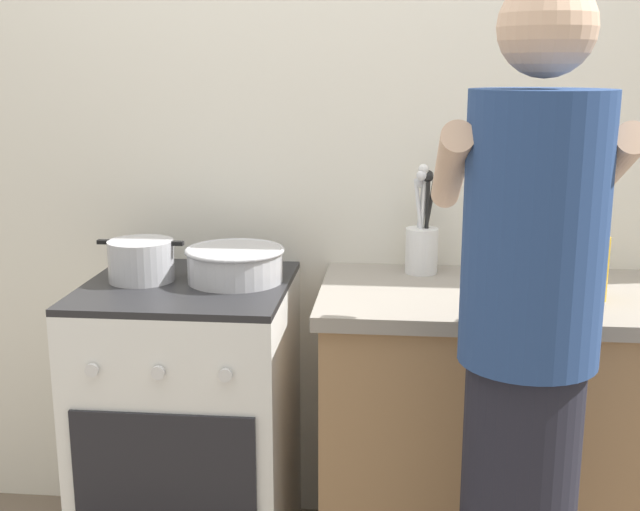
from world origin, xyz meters
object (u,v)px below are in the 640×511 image
at_px(pot, 141,260).
at_px(spice_bottle, 499,284).
at_px(mixing_bowl, 235,263).
at_px(stove_range, 192,424).
at_px(person, 525,377).
at_px(utensil_crock, 422,239).
at_px(oil_bottle, 596,266).

relative_size(pot, spice_bottle, 2.91).
xyz_separation_m(pot, mixing_bowl, (0.28, 0.02, -0.01)).
height_order(stove_range, person, person).
xyz_separation_m(pot, spice_bottle, (1.04, -0.10, -0.02)).
bearing_deg(person, pot, 151.36).
xyz_separation_m(pot, person, (1.04, -0.57, -0.10)).
height_order(utensil_crock, person, person).
xyz_separation_m(stove_range, oil_bottle, (1.16, -0.06, 0.55)).
relative_size(stove_range, person, 0.53).
bearing_deg(spice_bottle, person, -89.21).
bearing_deg(mixing_bowl, stove_range, -164.33).
bearing_deg(stove_range, spice_bottle, -5.23).
bearing_deg(spice_bottle, stove_range, 174.77).
bearing_deg(mixing_bowl, utensil_crock, 15.87).
distance_m(stove_range, pot, 0.53).
height_order(pot, oil_bottle, oil_bottle).
bearing_deg(stove_range, pot, 171.77).
distance_m(pot, mixing_bowl, 0.28).
relative_size(mixing_bowl, spice_bottle, 3.31).
relative_size(mixing_bowl, utensil_crock, 0.88).
bearing_deg(mixing_bowl, person, -37.63).
distance_m(mixing_bowl, person, 0.97).
bearing_deg(mixing_bowl, spice_bottle, -9.10).
distance_m(stove_range, utensil_crock, 0.91).
distance_m(utensil_crock, oil_bottle, 0.53).
distance_m(utensil_crock, person, 0.79).
xyz_separation_m(mixing_bowl, person, (0.76, -0.59, -0.10)).
distance_m(spice_bottle, person, 0.48).
bearing_deg(stove_range, utensil_crock, 15.83).
relative_size(pot, person, 0.15).
bearing_deg(utensil_crock, spice_bottle, -53.74).
distance_m(pot, spice_bottle, 1.04).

